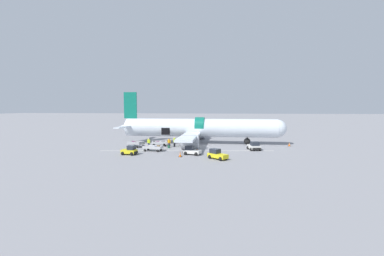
# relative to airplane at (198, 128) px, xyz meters

# --- Properties ---
(ground_plane) EXTENTS (500.00, 500.00, 0.00)m
(ground_plane) POSITION_rel_airplane_xyz_m (1.29, -3.20, -3.11)
(ground_plane) COLOR gray
(apron_marking_line) EXTENTS (29.61, 3.89, 0.01)m
(apron_marking_line) POSITION_rel_airplane_xyz_m (-0.93, -8.97, -3.11)
(apron_marking_line) COLOR silver
(apron_marking_line) RESTS_ON ground_plane
(airplane) EXTENTS (34.62, 27.92, 10.60)m
(airplane) POSITION_rel_airplane_xyz_m (0.00, 0.00, 0.00)
(airplane) COLOR silver
(airplane) RESTS_ON ground_plane
(baggage_tug_lead) EXTENTS (3.16, 2.94, 1.47)m
(baggage_tug_lead) POSITION_rel_airplane_xyz_m (4.38, -15.39, -2.48)
(baggage_tug_lead) COLOR yellow
(baggage_tug_lead) RESTS_ON ground_plane
(baggage_tug_mid) EXTENTS (2.97, 2.28, 1.38)m
(baggage_tug_mid) POSITION_rel_airplane_xyz_m (0.32, -12.48, -2.52)
(baggage_tug_mid) COLOR silver
(baggage_tug_mid) RESTS_ON ground_plane
(baggage_tug_rear) EXTENTS (2.56, 2.00, 1.48)m
(baggage_tug_rear) POSITION_rel_airplane_xyz_m (-9.35, -13.72, -2.49)
(baggage_tug_rear) COLOR yellow
(baggage_tug_rear) RESTS_ON ground_plane
(baggage_tug_spare) EXTENTS (2.44, 2.95, 1.54)m
(baggage_tug_spare) POSITION_rel_airplane_xyz_m (10.60, -6.82, -2.45)
(baggage_tug_spare) COLOR silver
(baggage_tug_spare) RESTS_ON ground_plane
(baggage_cart_loading) EXTENTS (3.84, 2.61, 1.01)m
(baggage_cart_loading) POSITION_rel_airplane_xyz_m (-6.88, -4.39, -2.56)
(baggage_cart_loading) COLOR silver
(baggage_cart_loading) RESTS_ON ground_plane
(baggage_cart_queued) EXTENTS (3.94, 2.74, 1.09)m
(baggage_cart_queued) POSITION_rel_airplane_xyz_m (-11.01, -6.05, -2.53)
(baggage_cart_queued) COLOR #999BA0
(baggage_cart_queued) RESTS_ON ground_plane
(baggage_cart_empty) EXTENTS (4.28, 2.09, 1.06)m
(baggage_cart_empty) POSITION_rel_airplane_xyz_m (-6.50, -10.03, -2.61)
(baggage_cart_empty) COLOR #B7BABF
(baggage_cart_empty) RESTS_ON ground_plane
(ground_crew_loader_a) EXTENTS (0.60, 0.47, 1.73)m
(ground_crew_loader_a) POSITION_rel_airplane_xyz_m (-4.77, -5.70, -2.20)
(ground_crew_loader_a) COLOR #1E2338
(ground_crew_loader_a) RESTS_ON ground_plane
(ground_crew_loader_b) EXTENTS (0.62, 0.44, 1.79)m
(ground_crew_loader_b) POSITION_rel_airplane_xyz_m (-2.70, -3.13, -2.17)
(ground_crew_loader_b) COLOR #2D2D33
(ground_crew_loader_b) RESTS_ON ground_plane
(ground_crew_driver) EXTENTS (0.62, 0.51, 1.80)m
(ground_crew_driver) POSITION_rel_airplane_xyz_m (-8.41, -6.51, -2.17)
(ground_crew_driver) COLOR #1E2338
(ground_crew_driver) RESTS_ON ground_plane
(ground_crew_supervisor) EXTENTS (0.51, 0.65, 1.86)m
(ground_crew_supervisor) POSITION_rel_airplane_xyz_m (-3.92, -4.77, -2.13)
(ground_crew_supervisor) COLOR black
(ground_crew_supervisor) RESTS_ON ground_plane
(suitcase_on_tarmac_upright) EXTENTS (0.39, 0.35, 0.67)m
(suitcase_on_tarmac_upright) POSITION_rel_airplane_xyz_m (-4.63, -6.61, -2.83)
(suitcase_on_tarmac_upright) COLOR #14472D
(suitcase_on_tarmac_upright) RESTS_ON ground_plane
(safety_cone_nose) EXTENTS (0.55, 0.55, 0.73)m
(safety_cone_nose) POSITION_rel_airplane_xyz_m (17.85, -1.29, -2.77)
(safety_cone_nose) COLOR black
(safety_cone_nose) RESTS_ON ground_plane
(safety_cone_engine_left) EXTENTS (0.54, 0.54, 0.77)m
(safety_cone_engine_left) POSITION_rel_airplane_xyz_m (-1.17, -14.42, -2.75)
(safety_cone_engine_left) COLOR black
(safety_cone_engine_left) RESTS_ON ground_plane
(safety_cone_wingtip) EXTENTS (0.43, 0.43, 0.73)m
(safety_cone_wingtip) POSITION_rel_airplane_xyz_m (0.72, -7.86, -2.77)
(safety_cone_wingtip) COLOR black
(safety_cone_wingtip) RESTS_ON ground_plane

